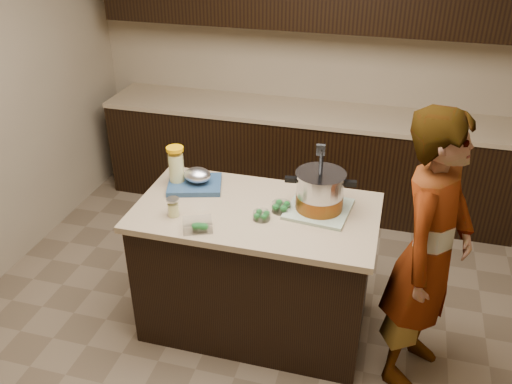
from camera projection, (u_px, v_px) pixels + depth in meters
The scene contains 13 objects.
ground_plane at pixel (256, 322), 3.70m from camera, with size 4.00×4.00×0.00m, color brown.
room_shell at pixel (256, 77), 2.85m from camera, with size 4.04×4.04×2.72m.
back_cabinets at pixel (309, 104), 4.69m from camera, with size 3.60×0.63×2.33m.
island at pixel (256, 269), 3.47m from camera, with size 1.46×0.81×0.90m.
dish_towel at pixel (319, 209), 3.24m from camera, with size 0.36×0.36×0.02m, color #547951.
stock_pot at pixel (320, 193), 3.18m from camera, with size 0.42×0.33×0.42m.
lemonade_pitcher at pixel (176, 168), 3.45m from camera, with size 0.13×0.13×0.26m.
mason_jar at pixel (173, 208), 3.16m from camera, with size 0.09×0.09×0.12m.
broccoli_tub_left at pixel (281, 207), 3.22m from camera, with size 0.15×0.15×0.06m.
broccoli_tub_right at pixel (262, 216), 3.14m from camera, with size 0.13×0.13×0.05m.
broccoli_tub_rect at pixel (198, 225), 3.05m from camera, with size 0.20×0.17×0.06m.
blue_tray at pixel (196, 181), 3.47m from camera, with size 0.40×0.35×0.13m.
person at pixel (429, 254), 2.94m from camera, with size 0.62×0.41×1.69m, color gray.
Camera 1 is at (0.73, -2.68, 2.60)m, focal length 38.00 mm.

